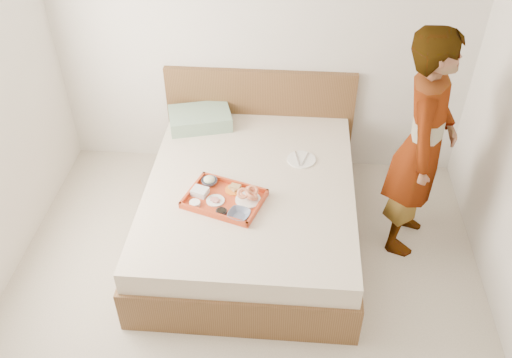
{
  "coord_description": "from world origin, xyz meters",
  "views": [
    {
      "loc": [
        0.29,
        -2.17,
        3.17
      ],
      "look_at": [
        0.05,
        0.9,
        0.65
      ],
      "focal_mm": 38.57,
      "sensor_mm": 36.0,
      "label": 1
    }
  ],
  "objects_px": {
    "tray": "(224,199)",
    "person": "(422,146)",
    "bed": "(251,209)",
    "dinner_plate": "(301,160)"
  },
  "relations": [
    {
      "from": "bed",
      "to": "person",
      "type": "bearing_deg",
      "value": 3.06
    },
    {
      "from": "dinner_plate",
      "to": "person",
      "type": "relative_size",
      "value": 0.13
    },
    {
      "from": "tray",
      "to": "person",
      "type": "bearing_deg",
      "value": 30.07
    },
    {
      "from": "tray",
      "to": "dinner_plate",
      "type": "relative_size",
      "value": 2.37
    },
    {
      "from": "bed",
      "to": "tray",
      "type": "distance_m",
      "value": 0.4
    },
    {
      "from": "dinner_plate",
      "to": "person",
      "type": "bearing_deg",
      "value": -16.27
    },
    {
      "from": "bed",
      "to": "dinner_plate",
      "type": "relative_size",
      "value": 8.86
    },
    {
      "from": "bed",
      "to": "dinner_plate",
      "type": "distance_m",
      "value": 0.56
    },
    {
      "from": "bed",
      "to": "dinner_plate",
      "type": "xyz_separation_m",
      "value": [
        0.38,
        0.31,
        0.27
      ]
    },
    {
      "from": "tray",
      "to": "person",
      "type": "relative_size",
      "value": 0.3
    }
  ]
}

